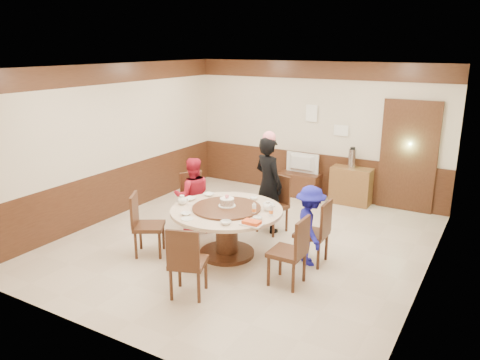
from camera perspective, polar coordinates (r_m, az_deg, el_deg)
The scene contains 31 objects.
room at distance 7.37m, azimuth 0.74°, elevation 0.13°, with size 6.00×6.04×2.84m.
banquet_table at distance 7.10m, azimuth -1.63°, elevation -5.18°, with size 1.69×1.69×0.78m.
chair_0 at distance 7.03m, azimuth 8.83°, elevation -7.61°, with size 0.46×0.45×0.97m.
chair_1 at distance 8.09m, azimuth 4.03°, elevation -4.21°, with size 0.53×0.54×0.97m.
chair_2 at distance 8.30m, azimuth -5.35°, elevation -3.71°, with size 0.60×0.60×0.97m.
chair_3 at distance 7.35m, azimuth -11.15°, elevation -6.64°, with size 0.61×0.60×0.97m.
chair_4 at distance 6.12m, azimuth -6.35°, elevation -11.27°, with size 0.56×0.57×0.97m.
chair_5 at distance 6.39m, azimuth 5.91°, elevation -10.05°, with size 0.45×0.44×0.97m.
person_standing at distance 7.98m, azimuth 3.47°, elevation -0.52°, with size 0.60×0.40×1.66m, color black.
person_red at distance 8.00m, azimuth -5.81°, elevation -1.85°, with size 0.63×0.49×1.31m, color #B1172B.
person_blue at distance 6.88m, azimuth 8.53°, elevation -5.52°, with size 0.77×0.44×1.19m, color #18199D.
birthday_cake at distance 7.04m, azimuth -1.60°, elevation -2.70°, with size 0.26×0.26×0.18m.
teapot_left at distance 7.25m, azimuth -7.06°, elevation -2.51°, with size 0.17×0.15×0.13m, color white.
teapot_right at distance 6.94m, azimuth 3.43°, elevation -3.28°, with size 0.17×0.15×0.13m, color white.
bowl_0 at distance 7.62m, azimuth -3.81°, elevation -1.79°, with size 0.17×0.17×0.04m, color white.
bowl_1 at distance 6.43m, azimuth -1.74°, elevation -5.21°, with size 0.15×0.15×0.05m, color white.
bowl_2 at distance 6.81m, azimuth -6.58°, elevation -4.12°, with size 0.15×0.15×0.04m, color white.
bowl_3 at distance 6.60m, azimuth 2.16°, elevation -4.66°, with size 0.13×0.13×0.04m, color white.
bowl_4 at distance 7.44m, azimuth -6.05°, elevation -2.29°, with size 0.17×0.17×0.04m, color white.
bowl_5 at distance 7.43m, azimuth 1.70°, elevation -2.25°, with size 0.13×0.13×0.04m, color white.
saucer_near at distance 6.65m, azimuth -6.45°, elevation -4.73°, with size 0.18×0.18×0.01m, color white.
saucer_far at distance 7.22m, azimuth 3.49°, elevation -2.93°, with size 0.18×0.18×0.01m, color white.
shrimp_platter at distance 6.40m, azimuth 1.44°, elevation -5.28°, with size 0.30×0.20×0.06m.
bottle_0 at distance 6.76m, azimuth 1.73°, elevation -3.61°, with size 0.06×0.06×0.16m, color white.
bottle_1 at distance 6.71m, azimuth 3.80°, elevation -3.80°, with size 0.06×0.06×0.16m, color white.
tv_stand at distance 10.06m, azimuth 7.35°, elevation -0.52°, with size 0.85×0.45×0.50m, color #402214.
television at distance 9.94m, azimuth 7.44°, elevation 2.03°, with size 0.73×0.10×0.42m, color #969698.
side_cabinet at distance 9.70m, azimuth 13.39°, elevation -0.69°, with size 0.80×0.40×0.75m, color brown.
thermos at distance 9.56m, azimuth 13.51°, elevation 2.56°, with size 0.15×0.15×0.38m, color silver.
notice_left at distance 9.89m, azimuth 8.70°, elevation 8.05°, with size 0.25×0.00×0.35m, color white.
notice_right at distance 9.72m, azimuth 12.20°, elevation 5.93°, with size 0.30×0.00×0.22m, color white.
Camera 1 is at (3.50, -6.15, 3.12)m, focal length 35.00 mm.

